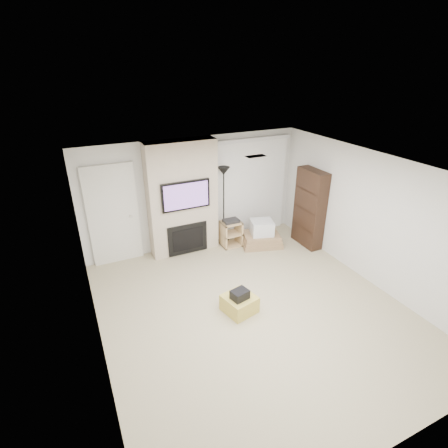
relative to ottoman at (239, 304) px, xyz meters
name	(u,v)px	position (x,y,z in m)	size (l,w,h in m)	color
floor	(253,310)	(0.23, -0.09, -0.15)	(5.00, 5.50, 0.00)	tan
ceiling	(260,172)	(0.23, -0.09, 2.35)	(5.00, 5.50, 0.00)	white
wall_back	(194,193)	(0.23, 2.66, 1.10)	(5.00, 2.50, 0.00)	silver
wall_front	(401,375)	(0.23, -2.84, 1.10)	(5.00, 2.50, 0.00)	silver
wall_left	(92,287)	(-2.27, -0.09, 1.10)	(5.50, 2.50, 0.00)	silver
wall_right	(372,220)	(2.73, -0.09, 1.10)	(5.50, 2.50, 0.00)	silver
hvac_vent	(256,156)	(0.63, 0.71, 2.35)	(0.35, 0.18, 0.01)	silver
ottoman	(239,304)	(0.00, 0.00, 0.00)	(0.50, 0.50, 0.30)	gold
black_bag	(240,295)	(-0.02, -0.05, 0.23)	(0.28, 0.22, 0.16)	black
fireplace_wall	(183,199)	(-0.12, 2.45, 1.09)	(1.50, 0.47, 2.50)	#C2B19B
entry_door	(113,216)	(-1.57, 2.62, 0.90)	(1.02, 0.11, 2.14)	silver
vertical_blinds	(250,184)	(1.63, 2.61, 1.12)	(1.98, 0.10, 2.37)	silver
floor_lamp	(224,184)	(0.84, 2.41, 1.30)	(0.27, 0.27, 1.84)	black
av_stand	(231,232)	(0.92, 2.19, 0.20)	(0.45, 0.38, 0.66)	tan
box_stack	(261,236)	(1.58, 1.92, 0.08)	(1.06, 0.91, 0.61)	#9D7B56
bookshelf	(310,208)	(2.57, 1.50, 0.75)	(0.30, 0.80, 1.80)	black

